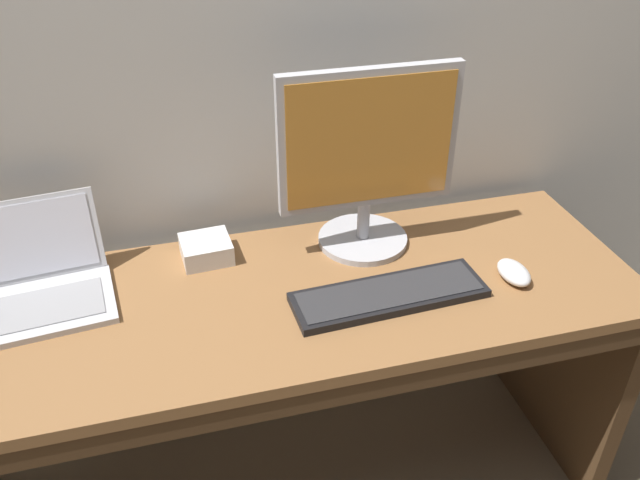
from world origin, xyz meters
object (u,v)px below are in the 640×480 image
(laptop_silver, at_px, (40,282))
(wired_keyboard, at_px, (389,295))
(external_monitor, at_px, (368,159))
(computer_mouse, at_px, (514,272))
(external_drive_box, at_px, (206,249))

(laptop_silver, distance_m, wired_keyboard, 0.82)
(laptop_silver, distance_m, external_monitor, 0.83)
(laptop_silver, height_order, wired_keyboard, laptop_silver)
(laptop_silver, xyz_separation_m, computer_mouse, (1.11, -0.22, -0.03))
(external_monitor, bearing_deg, external_drive_box, 174.16)
(laptop_silver, relative_size, external_monitor, 0.70)
(external_monitor, bearing_deg, laptop_silver, -178.36)
(external_monitor, relative_size, wired_keyboard, 1.02)
(external_drive_box, bearing_deg, external_monitor, -5.84)
(external_monitor, height_order, computer_mouse, external_monitor)
(computer_mouse, bearing_deg, wired_keyboard, 176.53)
(laptop_silver, bearing_deg, computer_mouse, -11.15)
(laptop_silver, distance_m, external_drive_box, 0.40)
(external_monitor, distance_m, wired_keyboard, 0.34)
(laptop_silver, xyz_separation_m, external_drive_box, (0.39, 0.07, -0.02))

